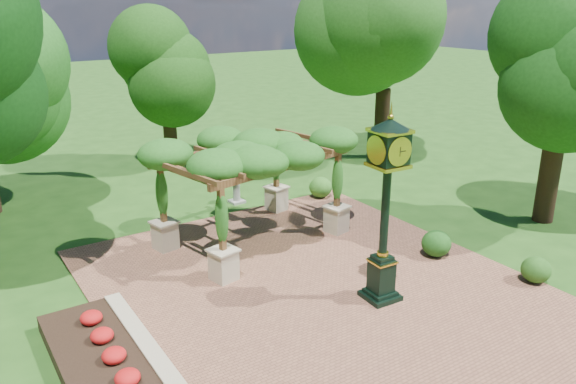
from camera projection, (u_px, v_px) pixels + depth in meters
ground at (346, 309)px, 13.23m from camera, size 120.00×120.00×0.00m
brick_plaza at (321, 291)px, 14.01m from camera, size 10.00×12.00×0.04m
border_wall at (150, 356)px, 11.17m from camera, size 0.35×5.00×0.40m
flower_bed at (105, 372)px, 10.71m from camera, size 1.50×5.00×0.36m
pedestal_clock at (386, 195)px, 12.77m from camera, size 0.94×0.94×4.52m
pergola at (252, 155)px, 16.08m from camera, size 5.74×4.22×3.27m
sundial at (237, 192)px, 20.00m from camera, size 0.51×0.51×0.89m
shrub_front at (536, 270)px, 14.32m from camera, size 0.84×0.84×0.67m
shrub_mid at (436, 243)px, 15.77m from camera, size 1.07×1.07×0.74m
shrub_back at (321, 187)px, 20.45m from camera, size 1.10×1.10×0.75m
tree_north at (165, 61)px, 23.41m from camera, size 3.40×3.40×6.50m
tree_east_far at (387, 31)px, 24.08m from camera, size 5.15×5.15×8.12m
tree_east_near at (568, 54)px, 16.77m from camera, size 3.68×3.68×7.81m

